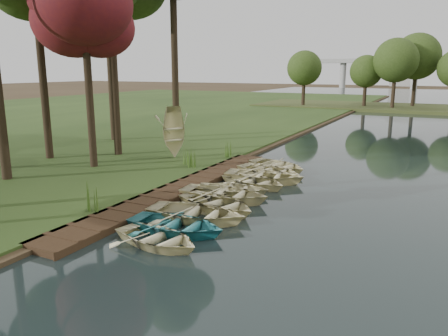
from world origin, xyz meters
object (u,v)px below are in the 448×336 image
at_px(boardwalk, 181,189).
at_px(stored_rowboat, 174,152).
at_px(rowboat_1, 176,223).
at_px(rowboat_0, 157,236).
at_px(rowboat_2, 196,211).

bearing_deg(boardwalk, stored_rowboat, 125.84).
bearing_deg(rowboat_1, stored_rowboat, 31.50).
bearing_deg(rowboat_1, rowboat_0, -179.15).
relative_size(rowboat_1, stored_rowboat, 1.13).
bearing_deg(rowboat_2, boardwalk, 35.09).
relative_size(rowboat_0, rowboat_1, 0.89).
bearing_deg(stored_rowboat, boardwalk, -115.13).
xyz_separation_m(rowboat_1, stored_rowboat, (-6.59, 9.88, 0.21)).
relative_size(boardwalk, stored_rowboat, 5.16).
relative_size(rowboat_2, stored_rowboat, 1.22).
height_order(rowboat_0, rowboat_1, rowboat_1).
xyz_separation_m(rowboat_1, rowboat_2, (0.01, 1.35, 0.03)).
bearing_deg(rowboat_1, rowboat_2, -2.44).
bearing_deg(rowboat_2, rowboat_0, 175.71).
height_order(rowboat_1, stored_rowboat, stored_rowboat).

